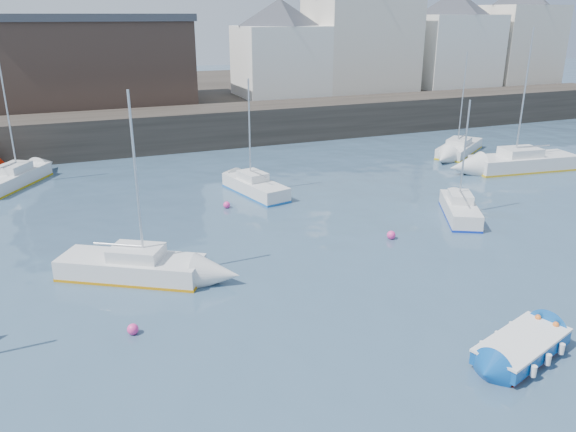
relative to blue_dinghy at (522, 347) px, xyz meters
name	(u,v)px	position (x,y,z in m)	size (l,w,h in m)	color
water	(442,396)	(-3.50, -0.68, -0.38)	(220.00, 220.00, 0.00)	#2D4760
quay_wall	(184,128)	(-3.50, 34.32, 1.12)	(90.00, 5.00, 3.00)	#28231E
land_strip	(150,100)	(-3.50, 52.32, 1.02)	(90.00, 32.00, 2.80)	#28231E
bldg_east_a	(361,30)	(16.50, 41.32, 8.42)	(13.36, 13.36, 11.80)	beige
bldg_east_b	(452,38)	(27.50, 40.82, 7.48)	(11.88, 11.88, 9.95)	white
bldg_east_c	(518,33)	(36.50, 40.82, 7.99)	(11.14, 11.14, 10.95)	beige
bldg_east_d	(280,47)	(7.50, 40.82, 6.98)	(11.14, 11.14, 8.95)	white
warehouse	(94,59)	(-9.50, 42.32, 6.23)	(16.40, 10.40, 7.60)	#3D2D26
blue_dinghy	(522,347)	(0.00, 0.00, 0.00)	(3.92, 2.63, 0.69)	#8F1102
sailboat_b	(132,266)	(-10.79, 10.59, 0.12)	(6.14, 4.78, 7.75)	silver
sailboat_c	(460,209)	(6.61, 11.56, 0.09)	(3.57, 4.89, 6.24)	silver
sailboat_d	(523,162)	(16.97, 17.93, 0.20)	(7.74, 3.26, 9.58)	silver
sailboat_f	(255,186)	(-2.33, 19.65, 0.10)	(2.86, 5.52, 6.86)	silver
sailboat_g	(459,148)	(16.02, 23.71, 0.06)	(6.14, 5.17, 7.78)	silver
sailboat_h	(13,178)	(-16.14, 27.01, 0.12)	(4.72, 6.07, 7.65)	silver
buoy_near	(133,334)	(-11.36, 6.07, -0.38)	(0.39, 0.39, 0.39)	#F63692
buoy_mid	(391,239)	(1.52, 10.25, -0.38)	(0.43, 0.43, 0.43)	#F63692
buoy_far	(227,208)	(-4.67, 17.75, -0.38)	(0.39, 0.39, 0.39)	#F63692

